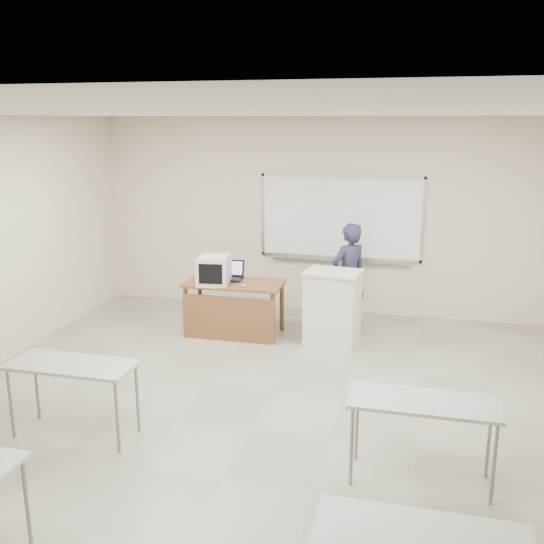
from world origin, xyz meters
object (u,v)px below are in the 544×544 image
(podium, at_px, (332,307))
(laptop, at_px, (231,275))
(crt_monitor, at_px, (214,270))
(whiteboard, at_px, (341,219))
(mouse, at_px, (244,286))
(instructor_desk, at_px, (232,299))
(keyboard, at_px, (343,273))
(presenter, at_px, (349,277))

(podium, height_order, laptop, podium)
(crt_monitor, bearing_deg, laptop, 55.14)
(whiteboard, xyz_separation_m, mouse, (-1.08, -1.57, -0.71))
(instructor_desk, relative_size, laptop, 3.91)
(instructor_desk, xyz_separation_m, keyboard, (1.54, -0.08, 0.49))
(podium, distance_m, crt_monitor, 1.70)
(laptop, bearing_deg, mouse, -53.20)
(crt_monitor, bearing_deg, mouse, -16.33)
(instructor_desk, distance_m, presenter, 1.68)
(whiteboard, distance_m, keyboard, 1.65)
(instructor_desk, relative_size, podium, 1.34)
(podium, distance_m, laptop, 1.54)
(crt_monitor, height_order, keyboard, crt_monitor)
(mouse, bearing_deg, keyboard, -23.88)
(podium, xyz_separation_m, laptop, (-1.49, 0.23, 0.30))
(whiteboard, relative_size, laptop, 7.15)
(whiteboard, height_order, crt_monitor, whiteboard)
(whiteboard, height_order, keyboard, whiteboard)
(mouse, xyz_separation_m, presenter, (1.32, 0.77, 0.01))
(laptop, xyz_separation_m, presenter, (1.62, 0.41, -0.03))
(laptop, xyz_separation_m, keyboard, (1.64, -0.35, 0.22))
(crt_monitor, bearing_deg, keyboard, -9.00)
(laptop, relative_size, presenter, 0.22)
(crt_monitor, bearing_deg, podium, -5.01)
(whiteboard, distance_m, instructor_desk, 2.17)
(instructor_desk, distance_m, laptop, 0.40)
(whiteboard, distance_m, podium, 1.74)
(instructor_desk, height_order, mouse, mouse)
(podium, distance_m, mouse, 1.23)
(crt_monitor, xyz_separation_m, laptop, (0.15, 0.28, -0.13))
(laptop, relative_size, keyboard, 0.83)
(podium, bearing_deg, keyboard, -31.33)
(mouse, bearing_deg, laptop, 105.86)
(instructor_desk, height_order, keyboard, keyboard)
(crt_monitor, relative_size, presenter, 0.30)
(crt_monitor, distance_m, presenter, 1.91)
(instructor_desk, bearing_deg, crt_monitor, -177.21)
(whiteboard, height_order, laptop, whiteboard)
(podium, distance_m, keyboard, 0.55)
(whiteboard, height_order, instructor_desk, whiteboard)
(mouse, distance_m, keyboard, 1.37)
(instructor_desk, bearing_deg, mouse, -24.51)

